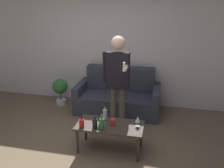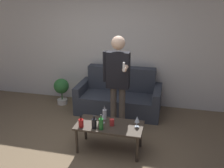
% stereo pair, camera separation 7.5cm
% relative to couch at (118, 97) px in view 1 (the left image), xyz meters
% --- Properties ---
extents(ground_plane, '(16.00, 16.00, 0.00)m').
position_rel_couch_xyz_m(ground_plane, '(-0.36, -1.85, -0.32)').
color(ground_plane, '#756047').
extents(wall_back, '(8.00, 0.06, 2.70)m').
position_rel_couch_xyz_m(wall_back, '(-0.36, 0.46, 1.03)').
color(wall_back, silver).
rests_on(wall_back, ground_plane).
extents(couch, '(1.74, 0.83, 0.91)m').
position_rel_couch_xyz_m(couch, '(0.00, 0.00, 0.00)').
color(couch, '#383D47').
rests_on(couch, ground_plane).
extents(coffee_table, '(1.05, 0.51, 0.45)m').
position_rel_couch_xyz_m(coffee_table, '(0.15, -1.46, 0.08)').
color(coffee_table, '#3D3328').
rests_on(coffee_table, ground_plane).
extents(bottle_orange, '(0.08, 0.08, 0.21)m').
position_rel_couch_xyz_m(bottle_orange, '(-0.05, -1.61, 0.22)').
color(bottle_orange, black).
rests_on(bottle_orange, coffee_table).
extents(bottle_green, '(0.07, 0.07, 0.23)m').
position_rel_couch_xyz_m(bottle_green, '(0.03, -1.29, 0.23)').
color(bottle_green, silver).
rests_on(bottle_green, coffee_table).
extents(bottle_dark, '(0.08, 0.08, 0.18)m').
position_rel_couch_xyz_m(bottle_dark, '(-0.25, -1.62, 0.21)').
color(bottle_dark, '#B21E1E').
rests_on(bottle_dark, coffee_table).
extents(bottle_yellow, '(0.07, 0.07, 0.24)m').
position_rel_couch_xyz_m(bottle_yellow, '(0.06, -1.62, 0.23)').
color(bottle_yellow, '#23752D').
rests_on(bottle_yellow, coffee_table).
extents(wine_glass_near, '(0.07, 0.07, 0.18)m').
position_rel_couch_xyz_m(wine_glass_near, '(0.58, -1.41, 0.26)').
color(wine_glass_near, silver).
rests_on(wine_glass_near, coffee_table).
extents(wine_glass_far, '(0.06, 0.06, 0.15)m').
position_rel_couch_xyz_m(wine_glass_far, '(0.04, -1.42, 0.24)').
color(wine_glass_far, silver).
rests_on(wine_glass_far, coffee_table).
extents(cup_on_table, '(0.07, 0.07, 0.11)m').
position_rel_couch_xyz_m(cup_on_table, '(0.19, -1.47, 0.19)').
color(cup_on_table, red).
rests_on(cup_on_table, coffee_table).
extents(person_standing_front, '(0.46, 0.44, 1.74)m').
position_rel_couch_xyz_m(person_standing_front, '(0.14, -0.83, 0.73)').
color(person_standing_front, brown).
rests_on(person_standing_front, ground_plane).
extents(potted_plant, '(0.34, 0.34, 0.60)m').
position_rel_couch_xyz_m(potted_plant, '(-1.34, 0.03, 0.07)').
color(potted_plant, silver).
rests_on(potted_plant, ground_plane).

